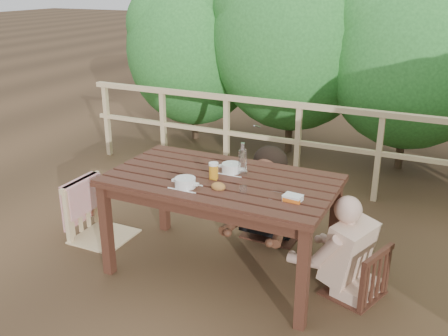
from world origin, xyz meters
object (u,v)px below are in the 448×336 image
at_px(bread_roll, 218,187).
at_px(soup_near, 185,183).
at_px(chair_right, 357,247).
at_px(diner_right, 364,220).
at_px(chair_left, 100,187).
at_px(beer_glass, 214,172).
at_px(tumbler, 243,190).
at_px(chair_far, 276,183).
at_px(woman, 277,164).
at_px(soup_far, 231,169).
at_px(bottle, 243,160).
at_px(table, 221,226).
at_px(butter_tub, 293,199).

bearing_deg(bread_roll, soup_near, -162.43).
height_order(chair_right, diner_right, diner_right).
height_order(chair_left, beer_glass, chair_left).
distance_m(beer_glass, tumbler, 0.36).
relative_size(chair_far, tumbler, 15.43).
relative_size(chair_left, beer_glass, 7.14).
xyz_separation_m(soup_near, beer_glass, (0.11, 0.25, 0.03)).
relative_size(chair_far, woman, 0.74).
bearing_deg(chair_far, soup_far, -100.90).
distance_m(chair_right, bottle, 1.09).
bearing_deg(bread_roll, beer_glass, 126.23).
xyz_separation_m(woman, soup_far, (-0.15, -0.69, 0.17)).
bearing_deg(table, chair_left, 178.61).
xyz_separation_m(table, soup_far, (0.02, 0.14, 0.45)).
distance_m(soup_near, beer_glass, 0.27).
relative_size(soup_near, bread_roll, 2.37).
bearing_deg(diner_right, soup_near, 127.99).
distance_m(soup_near, tumbler, 0.44).
bearing_deg(bottle, table, -135.79).
bearing_deg(woman, bottle, 88.07).
height_order(woman, bottle, woman).
bearing_deg(bread_roll, table, 110.55).
bearing_deg(table, chair_far, 78.37).
bearing_deg(butter_tub, chair_far, 122.24).
relative_size(table, soup_near, 6.70).
xyz_separation_m(diner_right, butter_tub, (-0.45, -0.31, 0.21)).
bearing_deg(diner_right, chair_far, 73.17).
distance_m(chair_far, soup_far, 0.77).
xyz_separation_m(soup_far, bread_roll, (0.06, -0.36, -0.01)).
bearing_deg(bread_roll, diner_right, 19.12).
bearing_deg(soup_far, table, -98.67).
xyz_separation_m(diner_right, beer_glass, (-1.14, -0.18, 0.25)).
xyz_separation_m(soup_far, tumbler, (0.25, -0.35, -0.01)).
bearing_deg(soup_far, butter_tub, -27.17).
height_order(chair_left, tumbler, chair_left).
xyz_separation_m(chair_far, soup_far, (-0.15, -0.67, 0.35)).
bearing_deg(tumbler, diner_right, 22.45).
relative_size(diner_right, soup_near, 4.85).
distance_m(chair_far, chair_right, 1.13).
xyz_separation_m(chair_right, tumbler, (-0.79, -0.34, 0.44)).
distance_m(chair_right, soup_near, 1.38).
bearing_deg(butter_tub, bread_roll, -169.53).
bearing_deg(soup_far, woman, 78.09).
distance_m(chair_far, bread_roll, 1.09).
height_order(diner_right, soup_near, diner_right).
distance_m(table, chair_far, 0.84).
height_order(table, soup_near, soup_near).
distance_m(bread_roll, bottle, 0.36).
bearing_deg(chair_left, bottle, -86.23).
height_order(soup_near, soup_far, soup_near).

